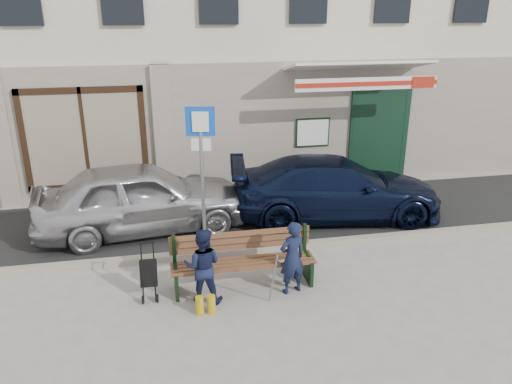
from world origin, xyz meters
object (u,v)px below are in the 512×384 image
object	(u,v)px
car_navy	(335,188)
woman	(203,266)
stroller	(149,274)
man	(292,258)
car_silver	(141,197)
parking_sign	(202,157)
bench	(241,262)

from	to	relation	value
car_navy	woman	distance (m)	4.31
woman	stroller	bearing A→B (deg)	-4.94
woman	stroller	xyz separation A→B (m)	(-0.85, 0.28, -0.22)
man	stroller	size ratio (longest dim) A/B	1.35
car_silver	car_navy	size ratio (longest dim) A/B	0.93
parking_sign	bench	distance (m)	2.06
stroller	man	bearing A→B (deg)	-4.23
bench	stroller	size ratio (longest dim) A/B	2.58
stroller	car_silver	bearing A→B (deg)	95.86
car_navy	parking_sign	size ratio (longest dim) A/B	1.65
car_silver	bench	bearing A→B (deg)	-155.27
car_navy	woman	world-z (taller)	car_navy
car_silver	car_navy	distance (m)	4.20
car_silver	parking_sign	xyz separation A→B (m)	(1.17, -1.25, 1.17)
man	woman	bearing A→B (deg)	-17.51
car_navy	man	distance (m)	3.38
car_navy	bench	size ratio (longest dim) A/B	1.94
woman	stroller	world-z (taller)	woman
man	woman	xyz separation A→B (m)	(-1.45, 0.01, -0.00)
parking_sign	car_navy	bearing A→B (deg)	32.39
car_silver	woman	distance (m)	3.11
car_silver	car_navy	bearing A→B (deg)	-98.15
car_silver	man	bearing A→B (deg)	-147.63
parking_sign	man	xyz separation A→B (m)	(1.26, -1.71, -1.27)
car_silver	woman	bearing A→B (deg)	-168.60
car_silver	stroller	distance (m)	2.69
car_navy	stroller	distance (m)	4.83
car_silver	bench	distance (m)	3.12
car_navy	parking_sign	bearing A→B (deg)	118.51
car_navy	man	size ratio (longest dim) A/B	3.68
car_navy	man	world-z (taller)	car_navy
bench	car_silver	bearing A→B (deg)	121.77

